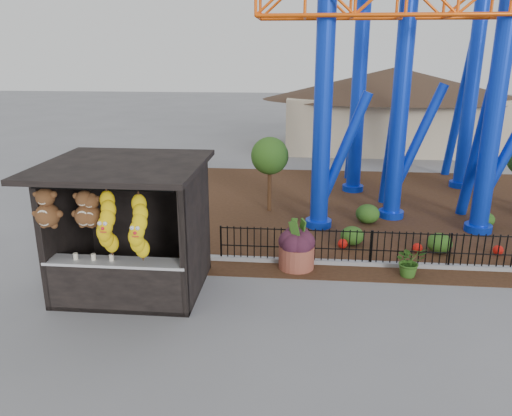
# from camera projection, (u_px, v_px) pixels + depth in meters

# --- Properties ---
(ground) EXTENTS (120.00, 120.00, 0.00)m
(ground) POSITION_uv_depth(u_px,v_px,m) (254.00, 318.00, 10.64)
(ground) COLOR slate
(ground) RESTS_ON ground
(mulch_bed) EXTENTS (18.00, 12.00, 0.02)m
(mulch_bed) POSITION_uv_depth(u_px,v_px,m) (387.00, 210.00, 17.87)
(mulch_bed) COLOR #331E11
(mulch_bed) RESTS_ON ground
(curb) EXTENTS (18.00, 0.18, 0.12)m
(curb) POSITION_uv_depth(u_px,v_px,m) (417.00, 266.00, 13.11)
(curb) COLOR gray
(curb) RESTS_ON ground
(prize_booth) EXTENTS (3.50, 3.40, 3.12)m
(prize_booth) POSITION_uv_depth(u_px,v_px,m) (125.00, 232.00, 11.29)
(prize_booth) COLOR black
(prize_booth) RESTS_ON ground
(picket_fence) EXTENTS (12.20, 0.06, 1.00)m
(picket_fence) POSITION_uv_depth(u_px,v_px,m) (454.00, 251.00, 12.90)
(picket_fence) COLOR black
(picket_fence) RESTS_ON ground
(roller_coaster) EXTENTS (11.00, 6.37, 10.82)m
(roller_coaster) POSITION_uv_depth(u_px,v_px,m) (437.00, 19.00, 16.05)
(roller_coaster) COLOR #0B2EC8
(roller_coaster) RESTS_ON ground
(terracotta_planter) EXTENTS (1.18, 1.18, 0.61)m
(terracotta_planter) POSITION_uv_depth(u_px,v_px,m) (296.00, 257.00, 13.03)
(terracotta_planter) COLOR brown
(terracotta_planter) RESTS_ON ground
(planter_foliage) EXTENTS (0.70, 0.70, 0.64)m
(planter_foliage) POSITION_uv_depth(u_px,v_px,m) (297.00, 235.00, 12.85)
(planter_foliage) COLOR #331422
(planter_foliage) RESTS_ON terracotta_planter
(potted_plant) EXTENTS (0.85, 0.77, 0.83)m
(potted_plant) POSITION_uv_depth(u_px,v_px,m) (410.00, 261.00, 12.52)
(potted_plant) COLOR #24591A
(potted_plant) RESTS_ON ground
(landscaping) EXTENTS (6.72, 3.18, 0.62)m
(landscaping) POSITION_uv_depth(u_px,v_px,m) (426.00, 229.00, 15.10)
(landscaping) COLOR #274D16
(landscaping) RESTS_ON mulch_bed
(pavilion) EXTENTS (15.00, 15.00, 4.80)m
(pavilion) POSITION_uv_depth(u_px,v_px,m) (394.00, 95.00, 28.16)
(pavilion) COLOR #BFAD8C
(pavilion) RESTS_ON ground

